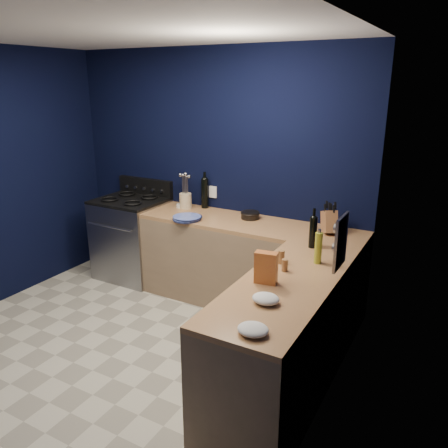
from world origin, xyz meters
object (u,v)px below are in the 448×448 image
Objects in this scene: plate_stack at (187,218)px; knife_block at (329,222)px; crouton_bag at (266,268)px; gas_range at (132,239)px; utensil_crock at (186,201)px.

knife_block reaches higher than plate_stack.
plate_stack is at bearing 134.19° from crouton_bag.
plate_stack is at bearing 161.45° from knife_block.
plate_stack reaches higher than gas_range.
utensil_crock is at bearing 12.92° from gas_range.
plate_stack is 1.42m from knife_block.
gas_range is 5.48× the size of utensil_crock.
crouton_bag reaches higher than gas_range.
utensil_crock is at bearing 147.12° from knife_block.
crouton_bag is (1.57, -1.34, 0.03)m from utensil_crock.
knife_block is 0.90× the size of crouton_bag.
knife_block is at bearing 2.53° from gas_range.
gas_range is 4.02× the size of crouton_bag.
knife_block is at bearing -1.82° from utensil_crock.
gas_range is at bearing 143.07° from crouton_bag.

